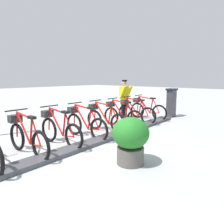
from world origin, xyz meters
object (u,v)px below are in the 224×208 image
(bike_docked_5, at_px, (59,129))
(bike_docked_6, at_px, (26,136))
(bike_docked_3, at_px, (104,119))
(worker_near_rack, at_px, (124,97))
(bike_docked_4, at_px, (84,123))
(bike_docked_2, at_px, (121,115))
(bike_docked_1, at_px, (135,112))
(planter_bush, at_px, (131,138))
(bike_docked_0, at_px, (146,109))
(payment_kiosk, at_px, (171,102))

(bike_docked_5, height_order, bike_docked_6, same)
(bike_docked_3, height_order, worker_near_rack, worker_near_rack)
(bike_docked_4, bearing_deg, worker_near_rack, -73.69)
(bike_docked_2, relative_size, bike_docked_3, 1.00)
(bike_docked_6, bearing_deg, bike_docked_5, -90.00)
(bike_docked_1, distance_m, bike_docked_6, 4.36)
(bike_docked_1, height_order, bike_docked_3, same)
(planter_bush, bearing_deg, bike_docked_2, -48.05)
(bike_docked_0, height_order, planter_bush, bike_docked_0)
(bike_docked_1, height_order, bike_docked_6, same)
(bike_docked_1, relative_size, bike_docked_3, 1.00)
(bike_docked_5, height_order, worker_near_rack, worker_near_rack)
(bike_docked_2, relative_size, worker_near_rack, 1.04)
(payment_kiosk, distance_m, bike_docked_4, 4.71)
(bike_docked_4, bearing_deg, bike_docked_2, -90.00)
(bike_docked_0, bearing_deg, bike_docked_3, 90.00)
(bike_docked_3, relative_size, bike_docked_4, 1.00)
(bike_docked_1, height_order, worker_near_rack, worker_near_rack)
(bike_docked_3, bearing_deg, bike_docked_2, -90.00)
(payment_kiosk, height_order, bike_docked_6, payment_kiosk)
(bike_docked_0, bearing_deg, worker_near_rack, 21.04)
(bike_docked_2, distance_m, bike_docked_4, 1.75)
(bike_docked_0, height_order, bike_docked_4, same)
(payment_kiosk, bearing_deg, bike_docked_0, 64.02)
(bike_docked_2, bearing_deg, bike_docked_3, 90.00)
(bike_docked_1, bearing_deg, planter_bush, 123.16)
(bike_docked_6, bearing_deg, bike_docked_3, -90.00)
(bike_docked_5, distance_m, planter_bush, 2.11)
(payment_kiosk, distance_m, bike_docked_6, 6.44)
(bike_docked_4, xyz_separation_m, bike_docked_5, (0.00, 0.87, 0.00))
(bike_docked_5, bearing_deg, bike_docked_0, -90.00)
(bike_docked_2, distance_m, bike_docked_5, 2.62)
(worker_near_rack, bearing_deg, planter_bush, 128.98)
(bike_docked_4, relative_size, worker_near_rack, 1.04)
(bike_docked_5, relative_size, worker_near_rack, 1.04)
(payment_kiosk, bearing_deg, bike_docked_6, 84.90)
(bike_docked_0, relative_size, worker_near_rack, 1.04)
(payment_kiosk, relative_size, bike_docked_3, 0.74)
(bike_docked_4, relative_size, bike_docked_5, 1.00)
(bike_docked_1, bearing_deg, bike_docked_6, 90.00)
(bike_docked_1, bearing_deg, bike_docked_4, 90.00)
(payment_kiosk, distance_m, planter_bush, 5.46)
(bike_docked_0, height_order, worker_near_rack, worker_near_rack)
(bike_docked_3, relative_size, planter_bush, 1.77)
(bike_docked_6, distance_m, worker_near_rack, 4.99)
(bike_docked_1, height_order, bike_docked_5, same)
(worker_near_rack, xyz_separation_m, planter_bush, (-3.01, 3.72, -0.37))
(bike_docked_1, relative_size, bike_docked_6, 1.00)
(bike_docked_4, height_order, bike_docked_5, same)
(bike_docked_2, bearing_deg, payment_kiosk, -101.08)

